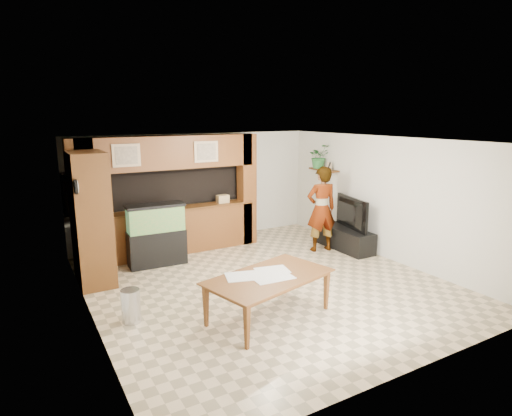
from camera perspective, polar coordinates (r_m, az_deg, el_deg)
floor at (r=8.00m, az=1.24°, el=-9.97°), size 6.50×6.50×0.00m
ceiling at (r=7.41m, az=1.34°, el=8.97°), size 6.50×6.50×0.00m
wall_back at (r=10.46m, az=-7.94°, el=2.70°), size 6.00×0.00×6.00m
wall_left at (r=6.62m, az=-21.62°, el=-3.77°), size 0.00×6.50×6.50m
wall_right at (r=9.47m, az=17.04°, el=1.25°), size 0.00×6.50×6.50m
partition at (r=9.58m, az=-11.83°, el=1.73°), size 4.20×0.99×2.60m
wall_clock at (r=7.47m, az=-22.87°, el=2.62°), size 0.05×0.25×0.25m
wall_shelf at (r=10.72m, az=9.03°, el=5.06°), size 0.25×0.90×0.04m
pantry_cabinet at (r=8.20m, az=-21.15°, el=-1.40°), size 0.60×0.99×2.41m
trash_can at (r=6.77m, az=-16.34°, el=-12.43°), size 0.28×0.28×0.51m
aquarium at (r=8.96m, az=-13.13°, el=-3.59°), size 1.15×0.43×1.28m
tv_stand at (r=10.05m, az=11.85°, el=-4.05°), size 0.53×1.45×0.48m
television at (r=9.90m, az=12.00°, el=-0.69°), size 0.42×1.26×0.72m
photo_frame at (r=10.55m, az=9.75°, el=5.54°), size 0.05×0.14×0.19m
potted_plant at (r=10.80m, az=8.39°, el=6.83°), size 0.55×0.49×0.59m
person at (r=9.68m, az=8.71°, el=-0.15°), size 0.78×0.59×1.92m
microphone at (r=9.42m, az=9.75°, el=5.63°), size 0.03×0.09×0.15m
dining_table at (r=6.60m, az=1.95°, el=-11.83°), size 2.12×1.51×0.67m
newspaper_a at (r=6.46m, az=2.09°, el=-9.12°), size 0.63×0.48×0.01m
newspaper_b at (r=6.47m, az=-1.58°, el=-9.06°), size 0.64×0.54×0.01m
newspaper_c at (r=6.70m, az=2.17°, el=-8.30°), size 0.56×0.46×0.01m
counter_box at (r=9.90m, az=-4.46°, el=1.22°), size 0.27×0.18×0.18m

